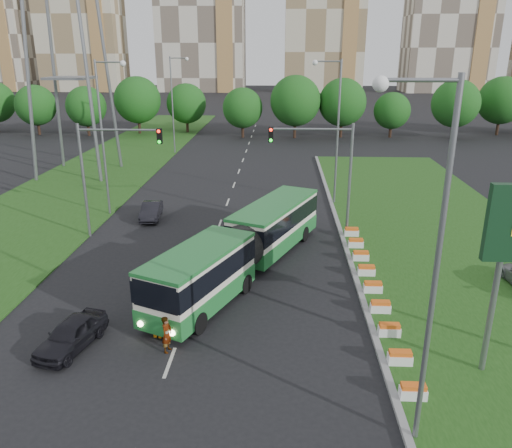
# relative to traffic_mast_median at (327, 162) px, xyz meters

# --- Properties ---
(ground) EXTENTS (360.00, 360.00, 0.00)m
(ground) POSITION_rel_traffic_mast_median_xyz_m (-4.78, -10.00, -5.35)
(ground) COLOR black
(ground) RESTS_ON ground
(grass_median) EXTENTS (14.00, 60.00, 0.15)m
(grass_median) POSITION_rel_traffic_mast_median_xyz_m (8.22, -2.00, -5.27)
(grass_median) COLOR #1E4714
(grass_median) RESTS_ON ground
(median_kerb) EXTENTS (0.30, 60.00, 0.18)m
(median_kerb) POSITION_rel_traffic_mast_median_xyz_m (1.27, -2.00, -5.26)
(median_kerb) COLOR gray
(median_kerb) RESTS_ON ground
(left_verge) EXTENTS (12.00, 110.00, 0.10)m
(left_verge) POSITION_rel_traffic_mast_median_xyz_m (-22.78, 15.00, -5.30)
(left_verge) COLOR #1E4714
(left_verge) RESTS_ON ground
(lane_markings) EXTENTS (0.20, 100.00, 0.01)m
(lane_markings) POSITION_rel_traffic_mast_median_xyz_m (-7.78, 10.00, -5.35)
(lane_markings) COLOR #B5B5AE
(lane_markings) RESTS_ON ground
(flower_planters) EXTENTS (1.10, 18.10, 0.60)m
(flower_planters) POSITION_rel_traffic_mast_median_xyz_m (1.92, -9.20, -4.90)
(flower_planters) COLOR white
(flower_planters) RESTS_ON grass_median
(traffic_mast_median) EXTENTS (5.76, 0.32, 8.00)m
(traffic_mast_median) POSITION_rel_traffic_mast_median_xyz_m (0.00, 0.00, 0.00)
(traffic_mast_median) COLOR slate
(traffic_mast_median) RESTS_ON ground
(traffic_mast_left) EXTENTS (5.76, 0.32, 8.00)m
(traffic_mast_left) POSITION_rel_traffic_mast_median_xyz_m (-15.16, -1.00, 0.00)
(traffic_mast_left) COLOR slate
(traffic_mast_left) RESTS_ON ground
(street_lamps) EXTENTS (36.00, 60.00, 12.00)m
(street_lamps) POSITION_rel_traffic_mast_median_xyz_m (-7.78, 0.00, 0.65)
(street_lamps) COLOR slate
(street_lamps) RESTS_ON ground
(tree_line) EXTENTS (120.00, 8.00, 9.00)m
(tree_line) POSITION_rel_traffic_mast_median_xyz_m (5.22, 45.00, -0.85)
(tree_line) COLOR #154F15
(tree_line) RESTS_ON ground
(apartment_tower_west) EXTENTS (26.00, 15.00, 48.00)m
(apartment_tower_west) POSITION_rel_traffic_mast_median_xyz_m (-69.78, 140.00, 18.65)
(apartment_tower_west) COLOR beige
(apartment_tower_west) RESTS_ON ground
(apartment_tower_cwest) EXTENTS (28.00, 15.00, 52.00)m
(apartment_tower_cwest) POSITION_rel_traffic_mast_median_xyz_m (-29.78, 140.00, 20.65)
(apartment_tower_cwest) COLOR beige
(apartment_tower_cwest) RESTS_ON ground
(apartment_tower_ceast) EXTENTS (25.00, 15.00, 50.00)m
(apartment_tower_ceast) POSITION_rel_traffic_mast_median_xyz_m (10.22, 140.00, 19.65)
(apartment_tower_ceast) COLOR beige
(apartment_tower_ceast) RESTS_ON ground
(apartment_tower_east) EXTENTS (27.00, 15.00, 47.00)m
(apartment_tower_east) POSITION_rel_traffic_mast_median_xyz_m (50.22, 140.00, 18.15)
(apartment_tower_east) COLOR beige
(apartment_tower_east) RESTS_ON ground
(articulated_bus) EXTENTS (2.67, 17.14, 2.82)m
(articulated_bus) POSITION_rel_traffic_mast_median_xyz_m (-5.51, -6.63, -3.62)
(articulated_bus) COLOR silver
(articulated_bus) RESTS_ON ground
(car_left_near) EXTENTS (2.51, 4.22, 1.35)m
(car_left_near) POSITION_rel_traffic_mast_median_xyz_m (-12.34, -15.09, -4.68)
(car_left_near) COLOR black
(car_left_near) RESTS_ON ground
(car_left_far) EXTENTS (1.73, 4.03, 1.29)m
(car_left_far) POSITION_rel_traffic_mast_median_xyz_m (-13.34, 3.15, -4.70)
(car_left_far) COLOR black
(car_left_far) RESTS_ON ground
(pedestrian) EXTENTS (0.54, 0.70, 1.70)m
(pedestrian) POSITION_rel_traffic_mast_median_xyz_m (-8.04, -15.15, -4.50)
(pedestrian) COLOR gray
(pedestrian) RESTS_ON ground
(shopping_trolley) EXTENTS (0.38, 0.40, 0.65)m
(shopping_trolley) POSITION_rel_traffic_mast_median_xyz_m (-8.72, -13.97, -5.03)
(shopping_trolley) COLOR orange
(shopping_trolley) RESTS_ON ground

